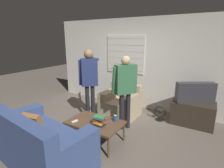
{
  "coord_description": "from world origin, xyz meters",
  "views": [
    {
      "loc": [
        2.05,
        -2.66,
        2.0
      ],
      "look_at": [
        0.13,
        0.62,
        1.0
      ],
      "focal_mm": 28.0,
      "sensor_mm": 36.0,
      "label": 1
    }
  ],
  "objects_px": {
    "tv": "(195,92)",
    "floor_fan": "(160,114)",
    "person_right_standing": "(125,84)",
    "book_stack": "(100,121)",
    "person_left_standing": "(89,76)",
    "spare_remote": "(75,121)",
    "soda_can": "(115,118)",
    "coffee_table": "(95,123)",
    "couch_blue": "(39,143)",
    "armchair_beige": "(121,103)"
  },
  "relations": [
    {
      "from": "tv",
      "to": "floor_fan",
      "type": "bearing_deg",
      "value": -15.2
    },
    {
      "from": "person_right_standing",
      "to": "book_stack",
      "type": "distance_m",
      "value": 1.0
    },
    {
      "from": "floor_fan",
      "to": "person_left_standing",
      "type": "bearing_deg",
      "value": -152.96
    },
    {
      "from": "spare_remote",
      "to": "soda_can",
      "type": "bearing_deg",
      "value": 45.95
    },
    {
      "from": "coffee_table",
      "to": "floor_fan",
      "type": "height_order",
      "value": "coffee_table"
    },
    {
      "from": "coffee_table",
      "to": "book_stack",
      "type": "xyz_separation_m",
      "value": [
        0.15,
        -0.06,
        0.13
      ]
    },
    {
      "from": "person_left_standing",
      "to": "soda_can",
      "type": "relative_size",
      "value": 13.88
    },
    {
      "from": "person_left_standing",
      "to": "book_stack",
      "type": "bearing_deg",
      "value": -90.27
    },
    {
      "from": "spare_remote",
      "to": "floor_fan",
      "type": "distance_m",
      "value": 2.15
    },
    {
      "from": "book_stack",
      "to": "floor_fan",
      "type": "relative_size",
      "value": 0.69
    },
    {
      "from": "coffee_table",
      "to": "tv",
      "type": "distance_m",
      "value": 2.4
    },
    {
      "from": "coffee_table",
      "to": "person_right_standing",
      "type": "height_order",
      "value": "person_right_standing"
    },
    {
      "from": "couch_blue",
      "to": "person_right_standing",
      "type": "height_order",
      "value": "person_right_standing"
    },
    {
      "from": "tv",
      "to": "soda_can",
      "type": "height_order",
      "value": "tv"
    },
    {
      "from": "person_left_standing",
      "to": "soda_can",
      "type": "xyz_separation_m",
      "value": [
        1.04,
        -0.56,
        -0.63
      ]
    },
    {
      "from": "book_stack",
      "to": "soda_can",
      "type": "bearing_deg",
      "value": 56.9
    },
    {
      "from": "couch_blue",
      "to": "coffee_table",
      "type": "bearing_deg",
      "value": 72.89
    },
    {
      "from": "couch_blue",
      "to": "floor_fan",
      "type": "height_order",
      "value": "couch_blue"
    },
    {
      "from": "armchair_beige",
      "to": "book_stack",
      "type": "bearing_deg",
      "value": 104.88
    },
    {
      "from": "armchair_beige",
      "to": "spare_remote",
      "type": "xyz_separation_m",
      "value": [
        -0.21,
        -1.55,
        0.1
      ]
    },
    {
      "from": "tv",
      "to": "book_stack",
      "type": "bearing_deg",
      "value": 21.53
    },
    {
      "from": "person_left_standing",
      "to": "book_stack",
      "type": "xyz_separation_m",
      "value": [
        0.85,
        -0.83,
        -0.6
      ]
    },
    {
      "from": "person_right_standing",
      "to": "spare_remote",
      "type": "bearing_deg",
      "value": -174.92
    },
    {
      "from": "soda_can",
      "to": "floor_fan",
      "type": "height_order",
      "value": "soda_can"
    },
    {
      "from": "person_right_standing",
      "to": "soda_can",
      "type": "xyz_separation_m",
      "value": [
        0.07,
        -0.56,
        -0.56
      ]
    },
    {
      "from": "coffee_table",
      "to": "tv",
      "type": "relative_size",
      "value": 1.25
    },
    {
      "from": "book_stack",
      "to": "floor_fan",
      "type": "distance_m",
      "value": 1.81
    },
    {
      "from": "floor_fan",
      "to": "tv",
      "type": "bearing_deg",
      "value": 15.39
    },
    {
      "from": "coffee_table",
      "to": "person_right_standing",
      "type": "distance_m",
      "value": 1.05
    },
    {
      "from": "person_left_standing",
      "to": "book_stack",
      "type": "relative_size",
      "value": 6.85
    },
    {
      "from": "couch_blue",
      "to": "coffee_table",
      "type": "distance_m",
      "value": 1.05
    },
    {
      "from": "armchair_beige",
      "to": "spare_remote",
      "type": "relative_size",
      "value": 6.9
    },
    {
      "from": "couch_blue",
      "to": "person_right_standing",
      "type": "distance_m",
      "value": 1.99
    },
    {
      "from": "book_stack",
      "to": "soda_can",
      "type": "xyz_separation_m",
      "value": [
        0.18,
        0.28,
        -0.03
      ]
    },
    {
      "from": "armchair_beige",
      "to": "couch_blue",
      "type": "bearing_deg",
      "value": 86.23
    },
    {
      "from": "tv",
      "to": "person_right_standing",
      "type": "bearing_deg",
      "value": 6.44
    },
    {
      "from": "armchair_beige",
      "to": "coffee_table",
      "type": "xyz_separation_m",
      "value": [
        0.13,
        -1.35,
        0.05
      ]
    },
    {
      "from": "floor_fan",
      "to": "couch_blue",
      "type": "bearing_deg",
      "value": -116.93
    },
    {
      "from": "coffee_table",
      "to": "person_left_standing",
      "type": "bearing_deg",
      "value": 132.2
    },
    {
      "from": "person_left_standing",
      "to": "person_right_standing",
      "type": "distance_m",
      "value": 0.97
    },
    {
      "from": "tv",
      "to": "floor_fan",
      "type": "distance_m",
      "value": 0.97
    },
    {
      "from": "armchair_beige",
      "to": "person_right_standing",
      "type": "height_order",
      "value": "person_right_standing"
    },
    {
      "from": "floor_fan",
      "to": "book_stack",
      "type": "bearing_deg",
      "value": -113.33
    },
    {
      "from": "coffee_table",
      "to": "floor_fan",
      "type": "distance_m",
      "value": 1.8
    },
    {
      "from": "person_right_standing",
      "to": "spare_remote",
      "type": "xyz_separation_m",
      "value": [
        -0.6,
        -0.98,
        -0.61
      ]
    },
    {
      "from": "person_left_standing",
      "to": "book_stack",
      "type": "height_order",
      "value": "person_left_standing"
    },
    {
      "from": "person_left_standing",
      "to": "couch_blue",
      "type": "bearing_deg",
      "value": -127.05
    },
    {
      "from": "coffee_table",
      "to": "floor_fan",
      "type": "bearing_deg",
      "value": 61.45
    },
    {
      "from": "couch_blue",
      "to": "person_left_standing",
      "type": "relative_size",
      "value": 1.06
    },
    {
      "from": "armchair_beige",
      "to": "coffee_table",
      "type": "distance_m",
      "value": 1.36
    }
  ]
}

